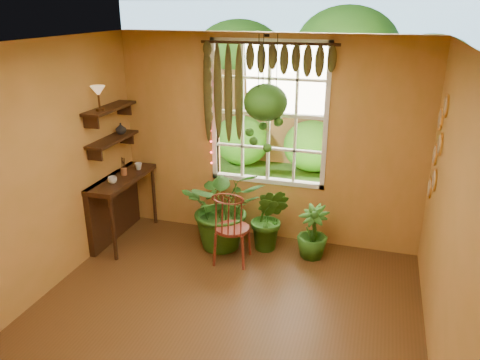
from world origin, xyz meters
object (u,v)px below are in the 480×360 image
(hanging_basket, at_px, (265,106))
(potted_plant_mid, at_px, (269,219))
(windsor_chair, at_px, (232,238))
(counter_ledge, at_px, (117,200))
(potted_plant_left, at_px, (224,206))

(hanging_basket, bearing_deg, potted_plant_mid, -50.00)
(potted_plant_mid, bearing_deg, windsor_chair, -131.12)
(counter_ledge, relative_size, hanging_basket, 0.87)
(counter_ledge, bearing_deg, hanging_basket, 11.32)
(counter_ledge, distance_m, potted_plant_mid, 2.07)
(counter_ledge, height_order, windsor_chair, windsor_chair)
(windsor_chair, bearing_deg, potted_plant_left, 117.71)
(potted_plant_left, xyz_separation_m, hanging_basket, (0.47, 0.21, 1.30))
(hanging_basket, bearing_deg, counter_ledge, -168.68)
(counter_ledge, distance_m, potted_plant_left, 1.48)
(counter_ledge, bearing_deg, potted_plant_mid, 7.08)
(potted_plant_left, bearing_deg, windsor_chair, -58.78)
(windsor_chair, relative_size, potted_plant_left, 0.98)
(potted_plant_mid, bearing_deg, counter_ledge, -172.92)
(counter_ledge, distance_m, hanging_basket, 2.37)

